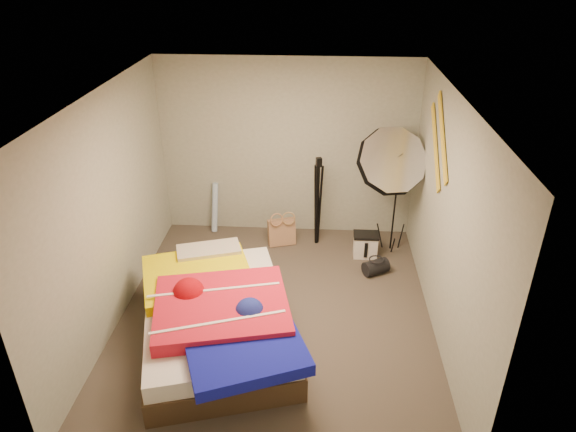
# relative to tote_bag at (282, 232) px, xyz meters

# --- Properties ---
(floor) EXTENTS (4.00, 4.00, 0.00)m
(floor) POSITION_rel_tote_bag_xyz_m (0.05, -1.55, -0.19)
(floor) COLOR #4E453B
(floor) RESTS_ON ground
(ceiling) EXTENTS (4.00, 4.00, 0.00)m
(ceiling) POSITION_rel_tote_bag_xyz_m (0.05, -1.55, 2.31)
(ceiling) COLOR silver
(ceiling) RESTS_ON wall_back
(wall_back) EXTENTS (3.50, 0.00, 3.50)m
(wall_back) POSITION_rel_tote_bag_xyz_m (0.05, 0.45, 1.06)
(wall_back) COLOR #9DA192
(wall_back) RESTS_ON floor
(wall_front) EXTENTS (3.50, 0.00, 3.50)m
(wall_front) POSITION_rel_tote_bag_xyz_m (0.05, -3.55, 1.06)
(wall_front) COLOR #9DA192
(wall_front) RESTS_ON floor
(wall_left) EXTENTS (0.00, 4.00, 4.00)m
(wall_left) POSITION_rel_tote_bag_xyz_m (-1.70, -1.55, 1.06)
(wall_left) COLOR #9DA192
(wall_left) RESTS_ON floor
(wall_right) EXTENTS (0.00, 4.00, 4.00)m
(wall_right) POSITION_rel_tote_bag_xyz_m (1.80, -1.55, 1.06)
(wall_right) COLOR #9DA192
(wall_right) RESTS_ON floor
(tote_bag) EXTENTS (0.41, 0.27, 0.39)m
(tote_bag) POSITION_rel_tote_bag_xyz_m (0.00, 0.00, 0.00)
(tote_bag) COLOR tan
(tote_bag) RESTS_ON floor
(wrapping_roll) EXTENTS (0.14, 0.22, 0.73)m
(wrapping_roll) POSITION_rel_tote_bag_xyz_m (-1.00, 0.35, 0.17)
(wrapping_roll) COLOR #5C90D0
(wrapping_roll) RESTS_ON floor
(camera_case) EXTENTS (0.31, 0.22, 0.31)m
(camera_case) POSITION_rel_tote_bag_xyz_m (1.15, -0.24, -0.03)
(camera_case) COLOR silver
(camera_case) RESTS_ON floor
(duffel_bag) EXTENTS (0.37, 0.32, 0.19)m
(duffel_bag) POSITION_rel_tote_bag_xyz_m (1.25, -0.66, -0.09)
(duffel_bag) COLOR black
(duffel_bag) RESTS_ON floor
(wall_stripe_upper) EXTENTS (0.02, 0.91, 0.78)m
(wall_stripe_upper) POSITION_rel_tote_bag_xyz_m (1.78, -0.95, 1.76)
(wall_stripe_upper) COLOR gold
(wall_stripe_upper) RESTS_ON wall_right
(wall_stripe_lower) EXTENTS (0.02, 0.91, 0.78)m
(wall_stripe_lower) POSITION_rel_tote_bag_xyz_m (1.78, -0.70, 1.56)
(wall_stripe_lower) COLOR gold
(wall_stripe_lower) RESTS_ON wall_right
(bed) EXTENTS (2.03, 2.47, 0.61)m
(bed) POSITION_rel_tote_bag_xyz_m (-0.52, -2.02, 0.12)
(bed) COLOR #453220
(bed) RESTS_ON floor
(photo_umbrella) EXTENTS (1.05, 0.73, 1.86)m
(photo_umbrella) POSITION_rel_tote_bag_xyz_m (1.39, -0.16, 1.15)
(photo_umbrella) COLOR black
(photo_umbrella) RESTS_ON floor
(camera_tripod) EXTENTS (0.09, 0.09, 1.28)m
(camera_tripod) POSITION_rel_tote_bag_xyz_m (0.49, 0.07, 0.55)
(camera_tripod) COLOR black
(camera_tripod) RESTS_ON floor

